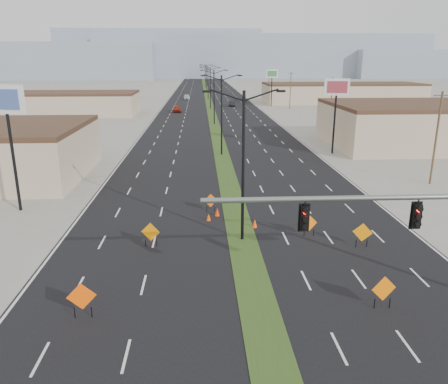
{
  "coord_description": "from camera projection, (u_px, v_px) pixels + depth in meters",
  "views": [
    {
      "loc": [
        -2.78,
        -15.57,
        11.82
      ],
      "look_at": [
        -1.21,
        12.76,
        3.2
      ],
      "focal_mm": 35.0,
      "sensor_mm": 36.0,
      "label": 1
    }
  ],
  "objects": [
    {
      "name": "building_sw_far",
      "position": [
        68.0,
        104.0,
        97.31
      ],
      "size": [
        30.0,
        14.0,
        4.5
      ],
      "primitive_type": "cube",
      "color": "#C4A88C",
      "rests_on": "ground"
    },
    {
      "name": "cone_3",
      "position": [
        217.0,
        212.0,
        34.34
      ],
      "size": [
        0.52,
        0.52,
        0.66
      ],
      "primitive_type": "cone",
      "rotation": [
        0.0,
        0.0,
        -0.41
      ],
      "color": "#E43804",
      "rests_on": "ground"
    },
    {
      "name": "cone_0",
      "position": [
        255.0,
        223.0,
        31.98
      ],
      "size": [
        0.51,
        0.51,
        0.63
      ],
      "primitive_type": "cone",
      "rotation": [
        0.0,
        0.0,
        0.43
      ],
      "color": "#FF4A05",
      "rests_on": "ground"
    },
    {
      "name": "car_far",
      "position": [
        187.0,
        97.0,
        135.67
      ],
      "size": [
        2.15,
        4.72,
        1.34
      ],
      "primitive_type": "imported",
      "rotation": [
        0.0,
        0.0,
        0.06
      ],
      "color": "#B8BFC3",
      "rests_on": "ground"
    },
    {
      "name": "streetlight_3",
      "position": [
        210.0,
        87.0,
        108.6
      ],
      "size": [
        5.15,
        0.24,
        10.02
      ],
      "color": "black",
      "rests_on": "ground"
    },
    {
      "name": "streetlight_0",
      "position": [
        243.0,
        162.0,
        28.35
      ],
      "size": [
        5.15,
        0.24,
        10.02
      ],
      "color": "black",
      "rests_on": "ground"
    },
    {
      "name": "streetlight_2",
      "position": [
        214.0,
        95.0,
        81.85
      ],
      "size": [
        5.15,
        0.24,
        10.02
      ],
      "color": "black",
      "rests_on": "ground"
    },
    {
      "name": "construction_sign_2",
      "position": [
        211.0,
        201.0,
        35.26
      ],
      "size": [
        1.05,
        0.42,
        1.47
      ],
      "rotation": [
        0.0,
        0.0,
        0.36
      ],
      "color": "#E14E04",
      "rests_on": "ground"
    },
    {
      "name": "streetlight_5",
      "position": [
        206.0,
        78.0,
        162.1
      ],
      "size": [
        5.15,
        0.24,
        10.02
      ],
      "color": "black",
      "rests_on": "ground"
    },
    {
      "name": "construction_sign_5",
      "position": [
        362.0,
        233.0,
        28.45
      ],
      "size": [
        1.18,
        0.47,
        1.66
      ],
      "rotation": [
        0.0,
        0.0,
        -0.36
      ],
      "color": "orange",
      "rests_on": "ground"
    },
    {
      "name": "construction_sign_1",
      "position": [
        82.0,
        298.0,
        20.56
      ],
      "size": [
        1.35,
        0.27,
        1.82
      ],
      "rotation": [
        0.0,
        0.0,
        0.17
      ],
      "color": "#FF5205",
      "rests_on": "ground"
    },
    {
      "name": "ground",
      "position": [
        269.0,
        351.0,
        18.46
      ],
      "size": [
        600.0,
        600.0,
        0.0
      ],
      "primitive_type": "plane",
      "color": "gray",
      "rests_on": "ground"
    },
    {
      "name": "streetlight_1",
      "position": [
        222.0,
        113.0,
        55.1
      ],
      "size": [
        5.15,
        0.24,
        10.02
      ],
      "color": "black",
      "rests_on": "ground"
    },
    {
      "name": "utility_pole_3",
      "position": [
        269.0,
        83.0,
        142.36
      ],
      "size": [
        1.6,
        0.2,
        9.0
      ],
      "color": "#4C3823",
      "rests_on": "ground"
    },
    {
      "name": "construction_sign_4",
      "position": [
        384.0,
        290.0,
        21.35
      ],
      "size": [
        1.3,
        0.28,
        1.75
      ],
      "rotation": [
        0.0,
        0.0,
        0.19
      ],
      "color": "orange",
      "rests_on": "ground"
    },
    {
      "name": "car_left",
      "position": [
        177.0,
        109.0,
        102.71
      ],
      "size": [
        1.99,
        4.47,
        1.49
      ],
      "primitive_type": "imported",
      "rotation": [
        0.0,
        0.0,
        0.05
      ],
      "color": "maroon",
      "rests_on": "ground"
    },
    {
      "name": "utility_pole_0",
      "position": [
        436.0,
        137.0,
        42.05
      ],
      "size": [
        1.6,
        0.2,
        9.0
      ],
      "color": "#4C3823",
      "rests_on": "ground"
    },
    {
      "name": "utility_pole_2",
      "position": [
        290.0,
        90.0,
        108.93
      ],
      "size": [
        1.6,
        0.2,
        9.0
      ],
      "color": "#4C3823",
      "rests_on": "ground"
    },
    {
      "name": "mesa_center",
      "position": [
        260.0,
        56.0,
        303.13
      ],
      "size": [
        220.0,
        50.0,
        28.0
      ],
      "primitive_type": "cube",
      "color": "#8895A9",
      "rests_on": "ground"
    },
    {
      "name": "construction_sign_3",
      "position": [
        309.0,
        224.0,
        30.29
      ],
      "size": [
        1.12,
        0.3,
        1.52
      ],
      "rotation": [
        0.0,
        0.0,
        0.23
      ],
      "color": "orange",
      "rests_on": "ground"
    },
    {
      "name": "cone_1",
      "position": [
        209.0,
        217.0,
        33.34
      ],
      "size": [
        0.46,
        0.46,
        0.58
      ],
      "primitive_type": "cone",
      "rotation": [
        0.0,
        0.0,
        0.42
      ],
      "color": "#E44F04",
      "rests_on": "ground"
    },
    {
      "name": "mesa_backdrop",
      "position": [
        161.0,
        54.0,
        317.94
      ],
      "size": [
        140.0,
        50.0,
        32.0
      ],
      "primitive_type": "cube",
      "color": "#8895A9",
      "rests_on": "ground"
    },
    {
      "name": "pole_sign_east_far",
      "position": [
        272.0,
        76.0,
        113.44
      ],
      "size": [
        3.07,
        0.47,
        9.4
      ],
      "rotation": [
        0.0,
        0.0,
        0.03
      ],
      "color": "black",
      "rests_on": "ground"
    },
    {
      "name": "mesa_west",
      "position": [
        14.0,
        61.0,
        276.39
      ],
      "size": [
        180.0,
        50.0,
        22.0
      ],
      "primitive_type": "cube",
      "color": "#8895A9",
      "rests_on": "ground"
    },
    {
      "name": "road_surface",
      "position": [
        210.0,
        107.0,
        114.0
      ],
      "size": [
        25.0,
        400.0,
        0.02
      ],
      "primitive_type": "cube",
      "color": "black",
      "rests_on": "ground"
    },
    {
      "name": "car_mid",
      "position": [
        232.0,
        104.0,
        115.62
      ],
      "size": [
        1.4,
        3.97,
        1.31
      ],
      "primitive_type": "imported",
      "rotation": [
        0.0,
        0.0,
        -0.0
      ],
      "color": "black",
      "rests_on": "ground"
    },
    {
      "name": "building_se_far",
      "position": [
        342.0,
        94.0,
        124.84
      ],
      "size": [
        44.0,
        16.0,
        5.0
      ],
      "primitive_type": "cube",
      "color": "#C4A88C",
      "rests_on": "ground"
    },
    {
      "name": "streetlight_4",
      "position": [
        208.0,
        81.0,
        135.35
      ],
      "size": [
        5.15,
        0.24,
        10.02
      ],
      "color": "black",
      "rests_on": "ground"
    },
    {
      "name": "median_strip",
      "position": [
        210.0,
        107.0,
        114.0
      ],
      "size": [
        2.0,
        400.0,
        0.04
      ],
      "primitive_type": "cube",
      "color": "#264418",
      "rests_on": "ground"
    },
    {
      "name": "pole_sign_east_near",
      "position": [
        336.0,
        93.0,
        55.2
      ],
      "size": [
        3.13,
        0.91,
        9.57
      ],
      "rotation": [
        0.0,
        0.0,
        -0.18
      ],
      "color": "black",
      "rests_on": "ground"
    },
    {
      "name": "construction_sign_0",
      "position": [
        151.0,
        233.0,
        28.52
      ],
      "size": [
        1.22,
        0.32,
        1.66
      ],
      "rotation": [
        0.0,
        0.0,
        -0.23
      ],
      "color": "orange",
      "rests_on": "ground"
    },
    {
      "name": "utility_pole_1",
      "position": [
        331.0,
        103.0,
        75.49
      ],
      "size": [
        1.6,
        0.2,
        9.0
      ],
      "color": "#4C3823",
      "rests_on": "ground"
    },
    {
      "name": "streetlight_6",
      "position": [
        205.0,
        75.0,
        188.85
      ],
      "size": [
        5.15,
        0.24,
        10.02
      ],
      "color": "black",
      "rests_on": "ground"
    },
    {
      "name": "pole_sign_west",
      "position": [
        6.0,
        109.0,
        33.4
      ],
      "size": [
        3.22,
        1.34,
        10.03
      ],
      "rotation": [
        0.0,
        0.0,
        -0.31
      ],
      "color": "black",
      "rests_on": "ground"
    },
    {
      "name": "cone_2",
      "position": [
        308.0,
        224.0,
        31.76
      ],
      "size": [
        0.43,
        0.43,
        0.66
      ],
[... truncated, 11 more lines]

